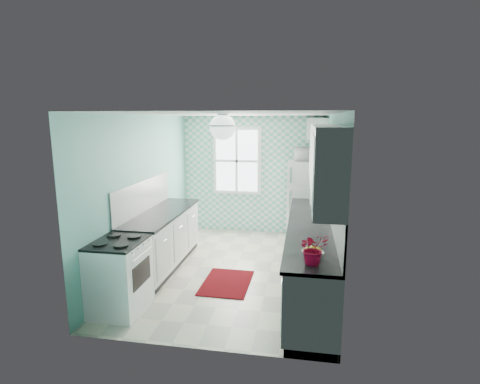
% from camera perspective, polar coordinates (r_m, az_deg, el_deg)
% --- Properties ---
extents(floor, '(3.00, 4.40, 0.02)m').
position_cam_1_polar(floor, '(6.28, -0.86, -11.78)').
color(floor, beige).
rests_on(floor, ground).
extents(ceiling, '(3.00, 4.40, 0.02)m').
position_cam_1_polar(ceiling, '(5.79, -0.93, 11.88)').
color(ceiling, white).
rests_on(ceiling, wall_back).
extents(wall_back, '(3.00, 0.02, 2.50)m').
position_cam_1_polar(wall_back, '(8.06, 2.03, 2.63)').
color(wall_back, '#62A79C').
rests_on(wall_back, floor).
extents(wall_front, '(3.00, 0.02, 2.50)m').
position_cam_1_polar(wall_front, '(3.82, -7.10, -6.91)').
color(wall_front, '#62A79C').
rests_on(wall_front, floor).
extents(wall_left, '(0.02, 4.40, 2.50)m').
position_cam_1_polar(wall_left, '(6.36, -14.39, 0.03)').
color(wall_left, '#62A79C').
rests_on(wall_left, floor).
extents(wall_right, '(0.02, 4.40, 2.50)m').
position_cam_1_polar(wall_right, '(5.82, 13.87, -0.93)').
color(wall_right, '#62A79C').
rests_on(wall_right, floor).
extents(accent_wall, '(3.00, 0.01, 2.50)m').
position_cam_1_polar(accent_wall, '(8.04, 2.01, 2.61)').
color(accent_wall, '#5DC1AA').
rests_on(accent_wall, wall_back).
extents(window, '(1.04, 0.05, 1.44)m').
position_cam_1_polar(window, '(8.02, -0.49, 4.76)').
color(window, white).
rests_on(window, wall_back).
extents(backsplash_right, '(0.02, 3.60, 0.51)m').
position_cam_1_polar(backsplash_right, '(5.44, 13.89, -2.35)').
color(backsplash_right, white).
rests_on(backsplash_right, wall_right).
extents(backsplash_left, '(0.02, 2.15, 0.51)m').
position_cam_1_polar(backsplash_left, '(6.29, -14.46, -0.59)').
color(backsplash_left, white).
rests_on(backsplash_left, wall_left).
extents(upper_cabinets_right, '(0.33, 3.20, 0.90)m').
position_cam_1_polar(upper_cabinets_right, '(5.12, 12.69, 4.89)').
color(upper_cabinets_right, silver).
rests_on(upper_cabinets_right, wall_right).
extents(upper_cabinet_fridge, '(0.40, 0.74, 0.40)m').
position_cam_1_polar(upper_cabinet_fridge, '(7.52, 11.67, 9.47)').
color(upper_cabinet_fridge, silver).
rests_on(upper_cabinet_fridge, wall_right).
extents(ceiling_light, '(0.34, 0.34, 0.35)m').
position_cam_1_polar(ceiling_light, '(5.01, -2.66, 9.87)').
color(ceiling_light, silver).
rests_on(ceiling_light, ceiling).
extents(base_cabinets_right, '(0.60, 3.60, 0.90)m').
position_cam_1_polar(base_cabinets_right, '(5.64, 10.58, -9.64)').
color(base_cabinets_right, white).
rests_on(base_cabinets_right, floor).
extents(countertop_right, '(0.63, 3.60, 0.04)m').
position_cam_1_polar(countertop_right, '(5.50, 10.60, -5.04)').
color(countertop_right, black).
rests_on(countertop_right, base_cabinets_right).
extents(base_cabinets_left, '(0.60, 2.15, 0.90)m').
position_cam_1_polar(base_cabinets_left, '(6.37, -11.75, -7.27)').
color(base_cabinets_left, white).
rests_on(base_cabinets_left, floor).
extents(countertop_left, '(0.63, 2.15, 0.04)m').
position_cam_1_polar(countertop_left, '(6.24, -11.79, -3.17)').
color(countertop_left, black).
rests_on(countertop_left, base_cabinets_left).
extents(fridge, '(0.70, 0.70, 1.62)m').
position_cam_1_polar(fridge, '(7.66, 9.84, -1.32)').
color(fridge, silver).
rests_on(fridge, floor).
extents(stove, '(0.60, 0.75, 0.91)m').
position_cam_1_polar(stove, '(5.12, -17.85, -11.89)').
color(stove, white).
rests_on(stove, floor).
extents(sink, '(0.44, 0.37, 0.53)m').
position_cam_1_polar(sink, '(6.36, 10.70, -2.71)').
color(sink, silver).
rests_on(sink, countertop_right).
extents(rug, '(0.70, 1.00, 0.02)m').
position_cam_1_polar(rug, '(5.79, -2.05, -13.63)').
color(rug, maroon).
rests_on(rug, floor).
extents(dish_towel, '(0.06, 0.24, 0.36)m').
position_cam_1_polar(dish_towel, '(6.14, 7.61, -7.53)').
color(dish_towel, '#4AA68A').
rests_on(dish_towel, base_cabinets_right).
extents(fruit_bowl, '(0.29, 0.29, 0.06)m').
position_cam_1_polar(fruit_bowl, '(4.25, 11.01, -9.19)').
color(fruit_bowl, white).
rests_on(fruit_bowl, countertop_right).
extents(potted_plant, '(0.39, 0.37, 0.34)m').
position_cam_1_polar(potted_plant, '(3.98, 11.14, -8.45)').
color(potted_plant, '#B41A1B').
rests_on(potted_plant, countertop_right).
extents(soap_bottle, '(0.10, 0.11, 0.20)m').
position_cam_1_polar(soap_bottle, '(6.72, 11.08, -1.05)').
color(soap_bottle, '#9AA9AC').
rests_on(soap_bottle, countertop_right).
extents(microwave, '(0.47, 0.32, 0.26)m').
position_cam_1_polar(microwave, '(7.52, 10.08, 5.66)').
color(microwave, white).
rests_on(microwave, fridge).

